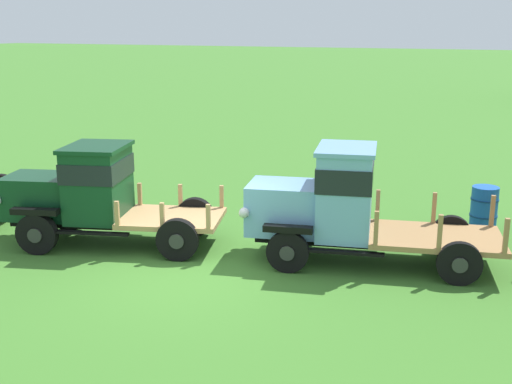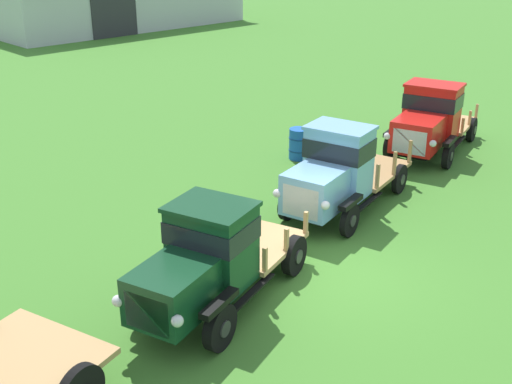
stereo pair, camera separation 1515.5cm
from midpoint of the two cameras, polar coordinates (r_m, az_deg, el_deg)
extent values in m
plane|color=#3D7528|center=(10.26, -27.47, -12.95)|extent=(240.00, 240.00, 0.00)
cube|color=#B2B7BC|center=(45.14, -22.24, 16.36)|extent=(16.87, 9.25, 3.42)
cube|color=#2D2D33|center=(39.94, -22.82, 14.88)|extent=(3.20, 0.08, 2.40)
cube|color=tan|center=(11.45, -63.26, -16.63)|extent=(3.02, 2.80, 0.10)
cylinder|color=black|center=(9.72, -46.71, -17.39)|extent=(0.85, 0.42, 0.84)
cylinder|color=#2D2D2D|center=(9.63, -46.52, -17.69)|extent=(0.29, 0.11, 0.29)
cylinder|color=black|center=(11.08, -49.02, -13.64)|extent=(0.85, 0.42, 0.84)
cylinder|color=#2D2D2D|center=(11.17, -49.16, -13.41)|extent=(0.29, 0.11, 0.29)
cylinder|color=black|center=(10.38, -31.73, -10.71)|extent=(0.85, 0.42, 0.84)
cylinder|color=#2D2D2D|center=(10.30, -31.42, -10.91)|extent=(0.29, 0.11, 0.29)
cylinder|color=black|center=(11.66, -35.71, -8.06)|extent=(0.85, 0.42, 0.84)
cylinder|color=#2D2D2D|center=(11.75, -35.95, -7.90)|extent=(0.29, 0.11, 0.29)
cube|color=black|center=(10.55, -41.27, -12.23)|extent=(4.21, 2.04, 0.12)
cube|color=#0F381E|center=(10.10, -50.07, -13.16)|extent=(1.68, 1.47, 0.87)
cube|color=silver|center=(10.10, -53.70, -14.75)|extent=(0.31, 0.84, 0.65)
sphere|color=silver|center=(9.55, -53.31, -15.96)|extent=(0.20, 0.20, 0.20)
sphere|color=silver|center=(10.60, -54.39, -13.11)|extent=(0.20, 0.20, 0.20)
cube|color=black|center=(9.48, -47.54, -15.13)|extent=(0.98, 0.47, 0.12)
cube|color=black|center=(10.87, -49.76, -11.58)|extent=(0.98, 0.47, 0.12)
cube|color=#0F381E|center=(10.13, -43.93, -9.12)|extent=(1.43, 1.63, 1.46)
cube|color=black|center=(10.00, -44.44, -7.49)|extent=(1.48, 1.68, 0.41)
cube|color=#0F381E|center=(9.83, -45.15, -5.24)|extent=(1.55, 1.72, 0.08)
cube|color=black|center=(9.87, -40.56, -14.43)|extent=(1.47, 0.57, 0.05)
cube|color=black|center=(11.18, -43.58, -11.20)|extent=(1.47, 0.57, 0.05)
cube|color=tan|center=(10.83, -35.44, -9.08)|extent=(2.38, 2.09, 0.10)
cube|color=tan|center=(9.81, -38.44, -11.10)|extent=(0.10, 0.10, 0.48)
cube|color=tan|center=(11.09, -41.63, -8.34)|extent=(0.10, 0.10, 0.48)
cube|color=tan|center=(10.08, -33.86, -9.02)|extent=(0.10, 0.10, 0.48)
cube|color=tan|center=(11.33, -37.50, -6.59)|extent=(0.10, 0.10, 0.48)
cube|color=tan|center=(10.42, -29.60, -7.01)|extent=(0.10, 0.10, 0.48)
cube|color=tan|center=(11.64, -33.59, -4.90)|extent=(0.10, 0.10, 0.48)
cylinder|color=black|center=(11.10, -21.28, -6.62)|extent=(0.81, 0.31, 0.79)
cylinder|color=#2D2D2D|center=(11.04, -21.02, -6.76)|extent=(0.28, 0.09, 0.28)
cylinder|color=black|center=(12.36, -25.82, -4.33)|extent=(0.81, 0.31, 0.79)
cylinder|color=#2D2D2D|center=(12.43, -26.03, -4.22)|extent=(0.28, 0.09, 0.28)
cylinder|color=black|center=(12.84, -10.47, -1.29)|extent=(0.81, 0.31, 0.79)
cylinder|color=#2D2D2D|center=(12.79, -10.19, -1.38)|extent=(0.28, 0.09, 0.28)
cylinder|color=black|center=(13.95, -15.39, 0.24)|extent=(0.81, 0.31, 0.79)
cylinder|color=#2D2D2D|center=(14.01, -15.62, 0.31)|extent=(0.28, 0.09, 0.28)
cube|color=black|center=(12.44, -18.09, -2.50)|extent=(4.50, 1.85, 0.12)
cube|color=#70A3D1|center=(11.37, -25.00, -3.04)|extent=(1.58, 1.42, 0.96)
cube|color=silver|center=(11.11, -27.73, -4.43)|extent=(0.26, 0.89, 0.72)
sphere|color=silver|center=(10.58, -26.16, -5.02)|extent=(0.20, 0.20, 0.20)
sphere|color=silver|center=(11.58, -29.37, -3.29)|extent=(0.20, 0.20, 0.20)
cube|color=black|center=(10.90, -21.62, -4.57)|extent=(0.93, 0.40, 0.12)
cube|color=black|center=(12.18, -26.17, -2.45)|extent=(0.93, 0.40, 0.12)
cube|color=#70A3D1|center=(11.82, -20.59, 0.45)|extent=(1.28, 1.62, 1.64)
cube|color=black|center=(11.69, -20.84, 2.12)|extent=(1.32, 1.66, 0.46)
cube|color=#70A3D1|center=(11.54, -21.17, 4.39)|extent=(1.39, 1.70, 0.08)
cube|color=black|center=(11.63, -17.21, -4.31)|extent=(1.37, 0.44, 0.05)
cube|color=black|center=(12.82, -21.87, -2.39)|extent=(1.37, 0.44, 0.05)
cube|color=#9E7547|center=(13.08, -14.24, -0.26)|extent=(2.74, 2.13, 0.10)
cube|color=#9E7547|center=(11.74, -15.67, -1.22)|extent=(0.10, 0.10, 0.62)
cube|color=#9E7547|center=(12.88, -20.29, 0.36)|extent=(0.10, 0.10, 0.62)
cube|color=#9E7547|center=(12.42, -11.94, 0.50)|extent=(0.10, 0.10, 0.62)
cube|color=#9E7547|center=(13.50, -16.65, 1.86)|extent=(0.10, 0.10, 0.62)
cube|color=#9E7547|center=(13.15, -8.61, 2.03)|extent=(0.10, 0.10, 0.62)
cube|color=#9E7547|center=(14.18, -13.33, 3.21)|extent=(0.10, 0.10, 0.62)
cylinder|color=black|center=(14.36, -2.12, 1.71)|extent=(0.80, 0.38, 0.78)
cylinder|color=#2D2D2D|center=(14.31, -1.77, 1.64)|extent=(0.27, 0.10, 0.27)
cylinder|color=black|center=(15.32, -7.73, 2.90)|extent=(0.80, 0.38, 0.78)
cylinder|color=#2D2D2D|center=(15.38, -8.04, 2.96)|extent=(0.27, 0.10, 0.27)
cylinder|color=black|center=(16.79, 3.28, 4.86)|extent=(0.80, 0.38, 0.78)
cylinder|color=#2D2D2D|center=(16.74, 3.60, 4.80)|extent=(0.27, 0.10, 0.27)
cylinder|color=black|center=(17.62, -1.86, 5.76)|extent=(0.80, 0.38, 0.78)
cylinder|color=#2D2D2D|center=(17.67, -2.15, 5.81)|extent=(0.27, 0.10, 0.27)
cube|color=black|center=(15.83, -2.27, 4.06)|extent=(4.45, 2.11, 0.12)
cube|color=red|center=(14.44, -5.64, 4.29)|extent=(1.87, 1.62, 0.93)
cube|color=silver|center=(13.88, -7.47, 3.22)|extent=(0.32, 0.95, 0.70)
sphere|color=silver|center=(13.47, -5.26, 3.03)|extent=(0.20, 0.20, 0.20)
sphere|color=silver|center=(14.24, -9.64, 3.91)|extent=(0.20, 0.20, 0.20)
cube|color=black|center=(14.21, -2.15, 3.37)|extent=(0.92, 0.44, 0.12)
cube|color=black|center=(15.18, -7.82, 4.46)|extent=(0.92, 0.44, 0.12)
cube|color=red|center=(15.37, -2.83, 6.82)|extent=(1.42, 1.78, 1.59)
cube|color=black|center=(15.28, -2.85, 8.11)|extent=(1.47, 1.82, 0.45)
cube|color=red|center=(15.17, -2.89, 9.86)|extent=(1.54, 1.88, 0.08)
cube|color=black|center=(15.29, 0.18, 3.31)|extent=(1.44, 0.53, 0.05)
cube|color=black|center=(16.18, -5.15, 4.33)|extent=(1.44, 0.53, 0.05)
cube|color=tan|center=(16.87, 0.12, 5.66)|extent=(2.49, 2.27, 0.10)
cube|color=tan|center=(15.60, 1.06, 5.31)|extent=(0.10, 0.10, 0.47)
cube|color=tan|center=(16.45, -4.08, 6.18)|extent=(0.10, 0.10, 0.47)
cube|color=tan|center=(16.40, 2.67, 6.16)|extent=(0.10, 0.10, 0.47)
cube|color=tan|center=(17.21, -2.32, 6.97)|extent=(0.10, 0.10, 0.47)
cube|color=tan|center=(17.21, 4.15, 6.93)|extent=(0.10, 0.10, 0.47)
cube|color=tan|center=(17.98, -0.69, 7.69)|extent=(0.10, 0.10, 0.47)
cylinder|color=#1951B2|center=(15.87, -17.82, 3.00)|extent=(0.59, 0.59, 0.95)
cylinder|color=navy|center=(15.81, -17.90, 3.65)|extent=(0.62, 0.62, 0.03)
cylinder|color=navy|center=(15.93, -17.73, 2.36)|extent=(0.62, 0.62, 0.03)
camera|label=1|loc=(7.58, 54.51, 4.82)|focal=45.00mm
camera|label=2|loc=(7.58, -125.49, -4.82)|focal=45.00mm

